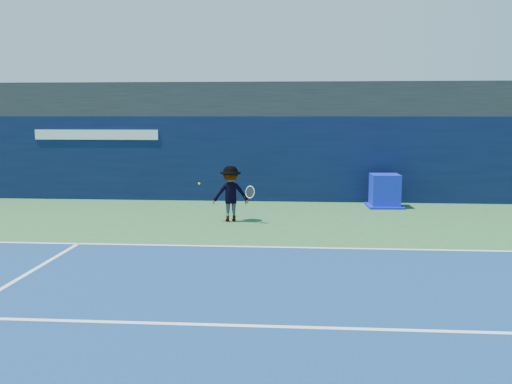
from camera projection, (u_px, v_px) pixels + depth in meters
The scene contains 8 objects.
ground at pixel (284, 286), 10.30m from camera, with size 80.00×80.00×0.00m, color #2B602F.
baseline at pixel (287, 247), 13.26m from camera, with size 24.00×0.10×0.01m, color white.
service_line at pixel (280, 327), 8.32m from camera, with size 24.00×0.10×0.01m, color white.
stadium_band at pixel (293, 100), 21.17m from camera, with size 36.00×3.00×1.20m, color black.
back_wall_assembly at pixel (292, 158), 20.47m from camera, with size 36.00×1.03×3.00m.
equipment_cart at pixel (385, 192), 18.99m from camera, with size 1.20×1.20×1.10m.
tennis_player at pixel (231, 194), 16.44m from camera, with size 1.31×0.80×1.61m.
tennis_ball at pixel (199, 184), 16.49m from camera, with size 0.06×0.06×0.06m.
Camera 1 is at (0.26, -9.98, 3.10)m, focal length 40.00 mm.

